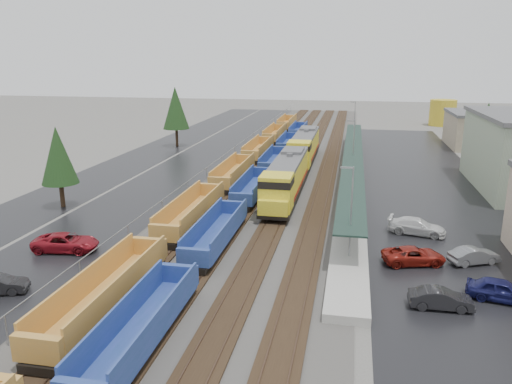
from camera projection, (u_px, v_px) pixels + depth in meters
ballast_strip at (292, 161)px, 79.94m from camera, size 20.00×160.00×0.08m
trackbed at (292, 160)px, 79.91m from camera, size 14.60×160.00×0.22m
west_parking_lot at (202, 158)px, 82.73m from camera, size 10.00×160.00×0.02m
west_road at (146, 156)px, 84.58m from camera, size 9.00×160.00×0.02m
east_commuter_lot at (424, 181)px, 66.96m from camera, size 16.00×100.00×0.02m
station_platform at (352, 173)px, 68.54m from camera, size 3.00×80.00×8.00m
chainlink_fence at (232, 151)px, 79.81m from camera, size 0.08×160.04×2.02m
distant_hills at (439, 96)px, 214.46m from camera, size 301.00×140.00×25.20m
tree_west_near at (58, 155)px, 54.08m from camera, size 3.96×3.96×9.00m
tree_west_far at (176, 108)px, 91.83m from camera, size 4.84×4.84×11.00m
tree_east at (486, 127)px, 71.20m from camera, size 4.40×4.40×10.00m
locomotive_lead at (286, 178)px, 57.75m from camera, size 3.25×21.41×4.85m
locomotive_trail at (304, 147)px, 77.65m from camera, size 3.25×21.41×4.85m
well_string_yellow at (234, 173)px, 66.34m from camera, size 2.82×122.34×2.50m
well_string_blue at (253, 188)px, 59.13m from camera, size 2.64×110.87×2.34m
storage_tank at (443, 113)px, 121.37m from camera, size 6.26×6.26×6.26m
parked_car_west_c at (66, 243)px, 42.70m from camera, size 3.29×5.80×1.53m
parked_car_east_a at (441, 299)px, 32.88m from camera, size 1.56×4.18×1.37m
parked_car_east_b at (414, 256)px, 40.04m from camera, size 3.48×5.41×1.39m
parked_car_east_c at (417, 227)px, 46.76m from camera, size 3.14×5.58×1.52m
parked_car_east_d at (502, 290)px, 33.89m from camera, size 2.82×4.83×1.55m
parked_car_east_e at (474, 256)px, 40.05m from camera, size 3.01×4.34×1.36m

